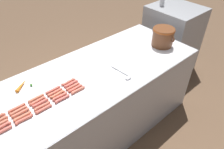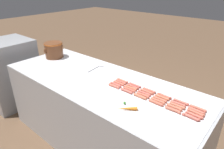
{
  "view_description": "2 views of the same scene",
  "coord_description": "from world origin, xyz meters",
  "px_view_note": "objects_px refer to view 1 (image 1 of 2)",
  "views": [
    {
      "loc": [
        1.32,
        -0.86,
        2.1
      ],
      "look_at": [
        0.15,
        0.15,
        0.87
      ],
      "focal_mm": 32.9,
      "sensor_mm": 36.0,
      "label": 1
    },
    {
      "loc": [
        -1.4,
        -1.38,
        1.85
      ],
      "look_at": [
        0.02,
        -0.17,
        0.98
      ],
      "focal_mm": 32.33,
      "sensor_mm": 36.0,
      "label": 2
    }
  ],
  "objects_px": {
    "hot_dog_14": "(20,113)",
    "back_cabinet": "(171,40)",
    "hot_dog_11": "(71,84)",
    "hot_dog_22": "(60,96)",
    "hot_dog_19": "(1,127)",
    "hot_dog_3": "(36,98)",
    "hot_dog_20": "(22,117)",
    "hot_dog_2": "(17,108)",
    "soda_can": "(162,1)",
    "hot_dog_4": "(53,90)",
    "hot_dog_9": "(37,101)",
    "hot_dog_16": "(57,94)",
    "hot_dog_17": "(73,86)",
    "hot_dog_21": "(42,106)",
    "hot_dog_23": "(75,88)",
    "serving_spoon": "(125,75)",
    "hot_dog_10": "(55,92)",
    "hot_dog_25": "(2,131)",
    "hot_dog_5": "(68,82)",
    "hot_dog_26": "(24,119)",
    "hot_dog_15": "(40,103)",
    "hot_dog_27": "(44,109)",
    "bean_pot": "(163,36)",
    "hot_dog_29": "(78,90)",
    "hot_dog_28": "(62,99)",
    "hot_dog_8": "(18,111)",
    "carrot": "(22,85)"
  },
  "relations": [
    {
      "from": "serving_spoon",
      "to": "carrot",
      "type": "distance_m",
      "value": 0.94
    },
    {
      "from": "hot_dog_22",
      "to": "hot_dog_9",
      "type": "bearing_deg",
      "value": -113.98
    },
    {
      "from": "hot_dog_22",
      "to": "hot_dog_23",
      "type": "distance_m",
      "value": 0.15
    },
    {
      "from": "hot_dog_10",
      "to": "hot_dog_19",
      "type": "bearing_deg",
      "value": -81.45
    },
    {
      "from": "hot_dog_21",
      "to": "hot_dog_28",
      "type": "bearing_deg",
      "value": 78.2
    },
    {
      "from": "hot_dog_20",
      "to": "soda_can",
      "type": "xyz_separation_m",
      "value": [
        -0.52,
        2.31,
        0.22
      ]
    },
    {
      "from": "back_cabinet",
      "to": "hot_dog_19",
      "type": "bearing_deg",
      "value": -82.72
    },
    {
      "from": "hot_dog_9",
      "to": "hot_dog_20",
      "type": "distance_m",
      "value": 0.18
    },
    {
      "from": "bean_pot",
      "to": "serving_spoon",
      "type": "bearing_deg",
      "value": -79.13
    },
    {
      "from": "hot_dog_2",
      "to": "soda_can",
      "type": "distance_m",
      "value": 2.35
    },
    {
      "from": "hot_dog_10",
      "to": "hot_dog_25",
      "type": "relative_size",
      "value": 1.0
    },
    {
      "from": "back_cabinet",
      "to": "hot_dog_29",
      "type": "xyz_separation_m",
      "value": [
        0.37,
        -1.95,
        0.36
      ]
    },
    {
      "from": "hot_dog_16",
      "to": "hot_dog_28",
      "type": "distance_m",
      "value": 0.07
    },
    {
      "from": "hot_dog_17",
      "to": "hot_dog_27",
      "type": "relative_size",
      "value": 1.0
    },
    {
      "from": "hot_dog_21",
      "to": "hot_dog_23",
      "type": "relative_size",
      "value": 1.0
    },
    {
      "from": "hot_dog_17",
      "to": "hot_dog_27",
      "type": "xyz_separation_m",
      "value": [
        0.08,
        -0.32,
        0.0
      ]
    },
    {
      "from": "hot_dog_5",
      "to": "hot_dog_19",
      "type": "bearing_deg",
      "value": -79.97
    },
    {
      "from": "hot_dog_3",
      "to": "hot_dog_5",
      "type": "relative_size",
      "value": 1.0
    },
    {
      "from": "hot_dog_16",
      "to": "hot_dog_17",
      "type": "relative_size",
      "value": 1.0
    },
    {
      "from": "bean_pot",
      "to": "serving_spoon",
      "type": "relative_size",
      "value": 1.16
    },
    {
      "from": "hot_dog_3",
      "to": "hot_dog_27",
      "type": "distance_m",
      "value": 0.15
    },
    {
      "from": "hot_dog_22",
      "to": "hot_dog_28",
      "type": "distance_m",
      "value": 0.04
    },
    {
      "from": "hot_dog_2",
      "to": "hot_dog_19",
      "type": "xyz_separation_m",
      "value": [
        0.11,
        -0.16,
        0.0
      ]
    },
    {
      "from": "hot_dog_20",
      "to": "hot_dog_11",
      "type": "bearing_deg",
      "value": 99.46
    },
    {
      "from": "hot_dog_15",
      "to": "hot_dog_26",
      "type": "distance_m",
      "value": 0.18
    },
    {
      "from": "hot_dog_10",
      "to": "hot_dog_25",
      "type": "xyz_separation_m",
      "value": [
        0.11,
        -0.48,
        0.0
      ]
    },
    {
      "from": "hot_dog_26",
      "to": "hot_dog_27",
      "type": "height_order",
      "value": "same"
    },
    {
      "from": "hot_dog_5",
      "to": "hot_dog_22",
      "type": "xyz_separation_m",
      "value": [
        0.11,
        -0.15,
        0.0
      ]
    },
    {
      "from": "soda_can",
      "to": "hot_dog_4",
      "type": "bearing_deg",
      "value": -78.44
    },
    {
      "from": "hot_dog_5",
      "to": "hot_dog_3",
      "type": "bearing_deg",
      "value": -89.63
    },
    {
      "from": "hot_dog_3",
      "to": "hot_dog_27",
      "type": "bearing_deg",
      "value": -2.64
    },
    {
      "from": "hot_dog_21",
      "to": "serving_spoon",
      "type": "relative_size",
      "value": 0.53
    },
    {
      "from": "hot_dog_19",
      "to": "hot_dog_26",
      "type": "xyz_separation_m",
      "value": [
        0.04,
        0.15,
        0.0
      ]
    },
    {
      "from": "hot_dog_15",
      "to": "hot_dog_26",
      "type": "relative_size",
      "value": 1.0
    },
    {
      "from": "hot_dog_11",
      "to": "hot_dog_16",
      "type": "xyz_separation_m",
      "value": [
        0.04,
        -0.16,
        0.0
      ]
    },
    {
      "from": "hot_dog_28",
      "to": "hot_dog_19",
      "type": "bearing_deg",
      "value": -94.71
    },
    {
      "from": "hot_dog_3",
      "to": "hot_dog_20",
      "type": "distance_m",
      "value": 0.2
    },
    {
      "from": "hot_dog_23",
      "to": "hot_dog_25",
      "type": "distance_m",
      "value": 0.64
    },
    {
      "from": "hot_dog_8",
      "to": "hot_dog_25",
      "type": "bearing_deg",
      "value": -54.73
    },
    {
      "from": "hot_dog_3",
      "to": "hot_dog_28",
      "type": "height_order",
      "value": "same"
    },
    {
      "from": "hot_dog_11",
      "to": "hot_dog_22",
      "type": "xyz_separation_m",
      "value": [
        0.08,
        -0.16,
        0.0
      ]
    },
    {
      "from": "hot_dog_19",
      "to": "hot_dog_9",
      "type": "bearing_deg",
      "value": 102.9
    },
    {
      "from": "hot_dog_26",
      "to": "hot_dog_5",
      "type": "bearing_deg",
      "value": 107.52
    },
    {
      "from": "hot_dog_14",
      "to": "back_cabinet",
      "type": "bearing_deg",
      "value": 96.88
    },
    {
      "from": "hot_dog_10",
      "to": "hot_dog_23",
      "type": "height_order",
      "value": "same"
    },
    {
      "from": "hot_dog_3",
      "to": "hot_dog_26",
      "type": "height_order",
      "value": "same"
    },
    {
      "from": "hot_dog_16",
      "to": "soda_can",
      "type": "height_order",
      "value": "soda_can"
    },
    {
      "from": "hot_dog_9",
      "to": "hot_dog_11",
      "type": "relative_size",
      "value": 1.0
    },
    {
      "from": "hot_dog_17",
      "to": "hot_dog_23",
      "type": "height_order",
      "value": "same"
    },
    {
      "from": "hot_dog_21",
      "to": "hot_dog_20",
      "type": "bearing_deg",
      "value": -89.9
    }
  ]
}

